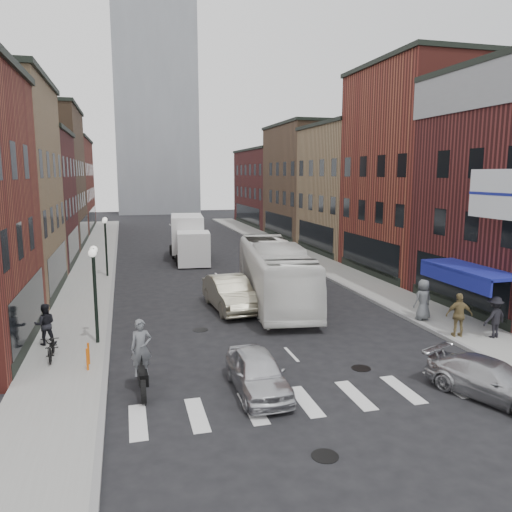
{
  "coord_description": "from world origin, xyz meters",
  "views": [
    {
      "loc": [
        -6.13,
        -16.71,
        7.02
      ],
      "look_at": [
        -0.0,
        6.44,
        3.06
      ],
      "focal_mm": 35.0,
      "sensor_mm": 36.0,
      "label": 1
    }
  ],
  "objects_px": {
    "streetlamp_far": "(106,236)",
    "ped_right_c": "(423,300)",
    "transit_bus": "(275,273)",
    "ped_left_solo": "(45,324)",
    "bike_rack": "(88,356)",
    "streetlamp_near": "(94,277)",
    "motorcycle_rider": "(142,359)",
    "sedan_left_far": "(230,293)",
    "ped_right_b": "(459,315)",
    "curb_car": "(492,380)",
    "billboard_sign": "(497,196)",
    "parked_bicycle": "(52,346)",
    "ped_right_a": "(495,317)",
    "sedan_left_near": "(258,372)",
    "box_truck": "(189,239)"
  },
  "relations": [
    {
      "from": "streetlamp_far",
      "to": "ped_right_c",
      "type": "height_order",
      "value": "streetlamp_far"
    },
    {
      "from": "transit_bus",
      "to": "ped_left_solo",
      "type": "xyz_separation_m",
      "value": [
        -11.14,
        -4.7,
        -0.65
      ]
    },
    {
      "from": "streetlamp_far",
      "to": "bike_rack",
      "type": "xyz_separation_m",
      "value": [
        -0.2,
        -16.7,
        -2.36
      ]
    },
    {
      "from": "streetlamp_far",
      "to": "bike_rack",
      "type": "height_order",
      "value": "streetlamp_far"
    },
    {
      "from": "streetlamp_near",
      "to": "motorcycle_rider",
      "type": "distance_m",
      "value": 5.58
    },
    {
      "from": "streetlamp_far",
      "to": "sedan_left_far",
      "type": "xyz_separation_m",
      "value": [
        6.44,
        -9.91,
        -2.05
      ]
    },
    {
      "from": "streetlamp_near",
      "to": "ped_right_b",
      "type": "xyz_separation_m",
      "value": [
        14.84,
        -3.16,
        -1.82
      ]
    },
    {
      "from": "streetlamp_far",
      "to": "curb_car",
      "type": "xyz_separation_m",
      "value": [
        12.24,
        -22.28,
        -2.31
      ]
    },
    {
      "from": "billboard_sign",
      "to": "motorcycle_rider",
      "type": "distance_m",
      "value": 15.29
    },
    {
      "from": "parked_bicycle",
      "to": "ped_right_b",
      "type": "distance_m",
      "value": 16.5
    },
    {
      "from": "streetlamp_far",
      "to": "motorcycle_rider",
      "type": "distance_m",
      "value": 19.19
    },
    {
      "from": "ped_right_b",
      "to": "ped_right_a",
      "type": "bearing_deg",
      "value": 177.71
    },
    {
      "from": "sedan_left_near",
      "to": "curb_car",
      "type": "xyz_separation_m",
      "value": [
        7.01,
        -2.32,
        -0.06
      ]
    },
    {
      "from": "bike_rack",
      "to": "transit_bus",
      "type": "bearing_deg",
      "value": 39.48
    },
    {
      "from": "box_truck",
      "to": "ped_left_solo",
      "type": "distance_m",
      "value": 21.07
    },
    {
      "from": "parked_bicycle",
      "to": "ped_right_c",
      "type": "distance_m",
      "value": 16.4
    },
    {
      "from": "ped_right_c",
      "to": "streetlamp_far",
      "type": "bearing_deg",
      "value": -54.64
    },
    {
      "from": "sedan_left_far",
      "to": "ped_right_b",
      "type": "relative_size",
      "value": 2.77
    },
    {
      "from": "motorcycle_rider",
      "to": "streetlamp_far",
      "type": "bearing_deg",
      "value": 91.3
    },
    {
      "from": "transit_bus",
      "to": "ped_right_a",
      "type": "xyz_separation_m",
      "value": [
        7.1,
        -8.61,
        -0.61
      ]
    },
    {
      "from": "curb_car",
      "to": "ped_right_c",
      "type": "bearing_deg",
      "value": 48.71
    },
    {
      "from": "streetlamp_far",
      "to": "sedan_left_near",
      "type": "relative_size",
      "value": 1.05
    },
    {
      "from": "sedan_left_near",
      "to": "billboard_sign",
      "type": "bearing_deg",
      "value": 12.96
    },
    {
      "from": "motorcycle_rider",
      "to": "sedan_left_far",
      "type": "bearing_deg",
      "value": 58.6
    },
    {
      "from": "motorcycle_rider",
      "to": "sedan_left_near",
      "type": "distance_m",
      "value": 3.76
    },
    {
      "from": "bike_rack",
      "to": "ped_right_c",
      "type": "relative_size",
      "value": 0.41
    },
    {
      "from": "motorcycle_rider",
      "to": "box_truck",
      "type": "bearing_deg",
      "value": 75.72
    },
    {
      "from": "bike_rack",
      "to": "ped_right_c",
      "type": "xyz_separation_m",
      "value": [
        15.0,
        2.13,
        0.57
      ]
    },
    {
      "from": "billboard_sign",
      "to": "sedan_left_near",
      "type": "height_order",
      "value": "billboard_sign"
    },
    {
      "from": "billboard_sign",
      "to": "parked_bicycle",
      "type": "xyz_separation_m",
      "value": [
        -17.55,
        2.05,
        -5.51
      ]
    },
    {
      "from": "box_truck",
      "to": "transit_bus",
      "type": "xyz_separation_m",
      "value": [
        2.84,
        -14.64,
        -0.12
      ]
    },
    {
      "from": "streetlamp_near",
      "to": "curb_car",
      "type": "relative_size",
      "value": 0.99
    },
    {
      "from": "bike_rack",
      "to": "parked_bicycle",
      "type": "distance_m",
      "value": 1.85
    },
    {
      "from": "transit_bus",
      "to": "ped_right_a",
      "type": "height_order",
      "value": "transit_bus"
    },
    {
      "from": "sedan_left_far",
      "to": "ped_right_a",
      "type": "height_order",
      "value": "ped_right_a"
    },
    {
      "from": "bike_rack",
      "to": "ped_right_a",
      "type": "distance_m",
      "value": 16.46
    },
    {
      "from": "streetlamp_far",
      "to": "parked_bicycle",
      "type": "xyz_separation_m",
      "value": [
        -1.57,
        -15.45,
        -2.29
      ]
    },
    {
      "from": "streetlamp_far",
      "to": "transit_bus",
      "type": "xyz_separation_m",
      "value": [
        9.13,
        -9.02,
        -1.26
      ]
    },
    {
      "from": "ped_right_a",
      "to": "ped_right_c",
      "type": "xyz_separation_m",
      "value": [
        -1.42,
        3.06,
        0.09
      ]
    },
    {
      "from": "streetlamp_near",
      "to": "ped_right_c",
      "type": "relative_size",
      "value": 2.11
    },
    {
      "from": "billboard_sign",
      "to": "sedan_left_near",
      "type": "xyz_separation_m",
      "value": [
        -10.76,
        -2.45,
        -5.46
      ]
    },
    {
      "from": "motorcycle_rider",
      "to": "ped_left_solo",
      "type": "xyz_separation_m",
      "value": [
        -3.63,
        5.32,
        -0.15
      ]
    },
    {
      "from": "bike_rack",
      "to": "ped_right_a",
      "type": "height_order",
      "value": "ped_right_a"
    },
    {
      "from": "streetlamp_far",
      "to": "ped_right_c",
      "type": "distance_m",
      "value": 20.84
    },
    {
      "from": "box_truck",
      "to": "bike_rack",
      "type": "bearing_deg",
      "value": -100.6
    },
    {
      "from": "sedan_left_near",
      "to": "ped_right_b",
      "type": "distance_m",
      "value": 10.02
    },
    {
      "from": "transit_bus",
      "to": "ped_right_c",
      "type": "relative_size",
      "value": 6.09
    },
    {
      "from": "billboard_sign",
      "to": "ped_right_a",
      "type": "height_order",
      "value": "billboard_sign"
    },
    {
      "from": "ped_left_solo",
      "to": "bike_rack",
      "type": "bearing_deg",
      "value": 114.47
    },
    {
      "from": "sedan_left_near",
      "to": "ped_right_a",
      "type": "bearing_deg",
      "value": 12.04
    }
  ]
}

